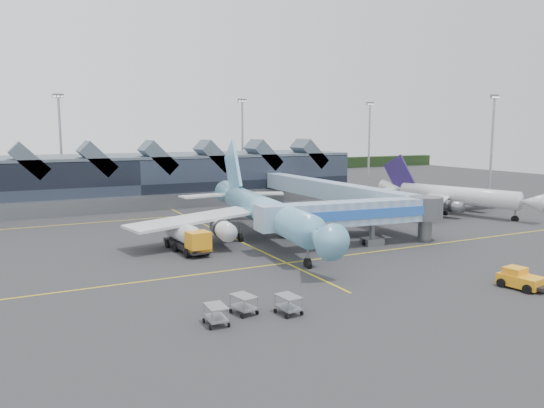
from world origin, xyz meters
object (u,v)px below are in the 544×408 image
main_airliner (263,210)px  pushback_tug (520,279)px  jet_bridge (365,213)px  fuel_truck (186,236)px  regional_jet (452,195)px

main_airliner → pushback_tug: 32.49m
main_airliner → jet_bridge: main_airliner is taller
fuel_truck → pushback_tug: size_ratio=2.24×
pushback_tug → jet_bridge: bearing=85.3°
regional_jet → pushback_tug: bearing=-144.8°
main_airliner → regional_jet: main_airliner is taller
jet_bridge → pushback_tug: (1.85, -21.07, -3.26)m
regional_jet → fuel_truck: regional_jet is taller
fuel_truck → pushback_tug: 36.48m
regional_jet → jet_bridge: 32.49m
main_airliner → regional_jet: size_ratio=1.44×
main_airliner → regional_jet: bearing=15.5°
jet_bridge → fuel_truck: 22.31m
main_airliner → fuel_truck: size_ratio=4.18×
regional_jet → fuel_truck: bearing=170.7°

